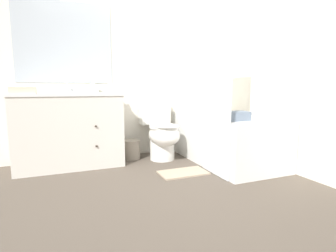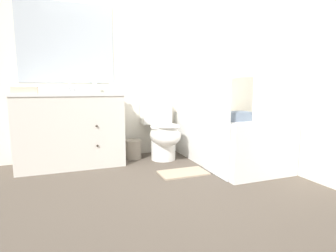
{
  "view_description": "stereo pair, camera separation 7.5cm",
  "coord_description": "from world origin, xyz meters",
  "px_view_note": "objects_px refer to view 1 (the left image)",
  "views": [
    {
      "loc": [
        -0.86,
        -1.73,
        0.89
      ],
      "look_at": [
        0.15,
        0.75,
        0.5
      ],
      "focal_mm": 28.0,
      "sensor_mm": 36.0,
      "label": 1
    },
    {
      "loc": [
        -0.79,
        -1.76,
        0.89
      ],
      "look_at": [
        0.15,
        0.75,
        0.5
      ],
      "focal_mm": 28.0,
      "sensor_mm": 36.0,
      "label": 2
    }
  ],
  "objects_px": {
    "wastebasket": "(132,149)",
    "sink_faucet": "(67,90)",
    "tissue_box": "(93,88)",
    "bath_towel_folded": "(234,116)",
    "bathtub": "(224,138)",
    "toilet": "(161,132)",
    "bath_mat": "(183,173)",
    "hand_towel_folded": "(23,90)",
    "vanity_cabinet": "(70,129)",
    "soap_dispenser": "(111,87)"
  },
  "relations": [
    {
      "from": "tissue_box",
      "to": "bath_towel_folded",
      "type": "height_order",
      "value": "tissue_box"
    },
    {
      "from": "bathtub",
      "to": "toilet",
      "type": "bearing_deg",
      "value": 151.7
    },
    {
      "from": "toilet",
      "to": "tissue_box",
      "type": "bearing_deg",
      "value": 161.91
    },
    {
      "from": "hand_towel_folded",
      "to": "bathtub",
      "type": "bearing_deg",
      "value": -7.9
    },
    {
      "from": "toilet",
      "to": "hand_towel_folded",
      "type": "distance_m",
      "value": 1.58
    },
    {
      "from": "bathtub",
      "to": "hand_towel_folded",
      "type": "distance_m",
      "value": 2.28
    },
    {
      "from": "toilet",
      "to": "hand_towel_folded",
      "type": "relative_size",
      "value": 3.16
    },
    {
      "from": "soap_dispenser",
      "to": "vanity_cabinet",
      "type": "bearing_deg",
      "value": -176.73
    },
    {
      "from": "hand_towel_folded",
      "to": "bath_mat",
      "type": "height_order",
      "value": "hand_towel_folded"
    },
    {
      "from": "soap_dispenser",
      "to": "toilet",
      "type": "bearing_deg",
      "value": -12.68
    },
    {
      "from": "soap_dispenser",
      "to": "tissue_box",
      "type": "bearing_deg",
      "value": 147.17
    },
    {
      "from": "vanity_cabinet",
      "to": "bath_towel_folded",
      "type": "distance_m",
      "value": 1.82
    },
    {
      "from": "bath_towel_folded",
      "to": "bath_mat",
      "type": "relative_size",
      "value": 0.59
    },
    {
      "from": "tissue_box",
      "to": "soap_dispenser",
      "type": "bearing_deg",
      "value": -32.83
    },
    {
      "from": "soap_dispenser",
      "to": "sink_faucet",
      "type": "bearing_deg",
      "value": 161.62
    },
    {
      "from": "wastebasket",
      "to": "sink_faucet",
      "type": "bearing_deg",
      "value": 168.5
    },
    {
      "from": "bath_mat",
      "to": "toilet",
      "type": "bearing_deg",
      "value": 90.41
    },
    {
      "from": "bathtub",
      "to": "wastebasket",
      "type": "relative_size",
      "value": 6.11
    },
    {
      "from": "bathtub",
      "to": "tissue_box",
      "type": "height_order",
      "value": "tissue_box"
    },
    {
      "from": "toilet",
      "to": "wastebasket",
      "type": "bearing_deg",
      "value": 157.38
    },
    {
      "from": "sink_faucet",
      "to": "wastebasket",
      "type": "xyz_separation_m",
      "value": [
        0.72,
        -0.15,
        -0.75
      ]
    },
    {
      "from": "bath_towel_folded",
      "to": "tissue_box",
      "type": "bearing_deg",
      "value": 139.96
    },
    {
      "from": "vanity_cabinet",
      "to": "sink_faucet",
      "type": "relative_size",
      "value": 8.13
    },
    {
      "from": "vanity_cabinet",
      "to": "sink_faucet",
      "type": "distance_m",
      "value": 0.48
    },
    {
      "from": "bath_towel_folded",
      "to": "bath_mat",
      "type": "distance_m",
      "value": 0.79
    },
    {
      "from": "vanity_cabinet",
      "to": "bath_mat",
      "type": "xyz_separation_m",
      "value": [
        1.08,
        -0.74,
        -0.42
      ]
    },
    {
      "from": "sink_faucet",
      "to": "bath_towel_folded",
      "type": "relative_size",
      "value": 0.48
    },
    {
      "from": "bathtub",
      "to": "bath_mat",
      "type": "relative_size",
      "value": 2.96
    },
    {
      "from": "bathtub",
      "to": "tissue_box",
      "type": "distance_m",
      "value": 1.71
    },
    {
      "from": "sink_faucet",
      "to": "hand_towel_folded",
      "type": "distance_m",
      "value": 0.55
    },
    {
      "from": "vanity_cabinet",
      "to": "wastebasket",
      "type": "xyz_separation_m",
      "value": [
        0.72,
        0.04,
        -0.3
      ]
    },
    {
      "from": "toilet",
      "to": "sink_faucet",
      "type": "bearing_deg",
      "value": 164.73
    },
    {
      "from": "sink_faucet",
      "to": "tissue_box",
      "type": "bearing_deg",
      "value": -7.38
    },
    {
      "from": "toilet",
      "to": "tissue_box",
      "type": "relative_size",
      "value": 5.77
    },
    {
      "from": "bathtub",
      "to": "tissue_box",
      "type": "bearing_deg",
      "value": 156.93
    },
    {
      "from": "bath_towel_folded",
      "to": "sink_faucet",
      "type": "bearing_deg",
      "value": 144.71
    },
    {
      "from": "hand_towel_folded",
      "to": "bath_towel_folded",
      "type": "distance_m",
      "value": 2.13
    },
    {
      "from": "sink_faucet",
      "to": "bath_towel_folded",
      "type": "distance_m",
      "value": 1.93
    },
    {
      "from": "tissue_box",
      "to": "hand_towel_folded",
      "type": "height_order",
      "value": "tissue_box"
    },
    {
      "from": "bathtub",
      "to": "bath_mat",
      "type": "xyz_separation_m",
      "value": [
        -0.68,
        -0.26,
        -0.28
      ]
    },
    {
      "from": "toilet",
      "to": "bath_towel_folded",
      "type": "height_order",
      "value": "toilet"
    },
    {
      "from": "bath_towel_folded",
      "to": "hand_towel_folded",
      "type": "bearing_deg",
      "value": 159.39
    },
    {
      "from": "wastebasket",
      "to": "hand_towel_folded",
      "type": "height_order",
      "value": "hand_towel_folded"
    },
    {
      "from": "toilet",
      "to": "soap_dispenser",
      "type": "xyz_separation_m",
      "value": [
        -0.59,
        0.13,
        0.55
      ]
    },
    {
      "from": "bath_mat",
      "to": "wastebasket",
      "type": "bearing_deg",
      "value": 114.48
    },
    {
      "from": "bathtub",
      "to": "bath_mat",
      "type": "bearing_deg",
      "value": -159.03
    },
    {
      "from": "sink_faucet",
      "to": "bath_mat",
      "type": "height_order",
      "value": "sink_faucet"
    },
    {
      "from": "bathtub",
      "to": "vanity_cabinet",
      "type": "bearing_deg",
      "value": 164.86
    },
    {
      "from": "wastebasket",
      "to": "bath_mat",
      "type": "xyz_separation_m",
      "value": [
        0.35,
        -0.78,
        -0.11
      ]
    },
    {
      "from": "sink_faucet",
      "to": "wastebasket",
      "type": "height_order",
      "value": "sink_faucet"
    }
  ]
}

